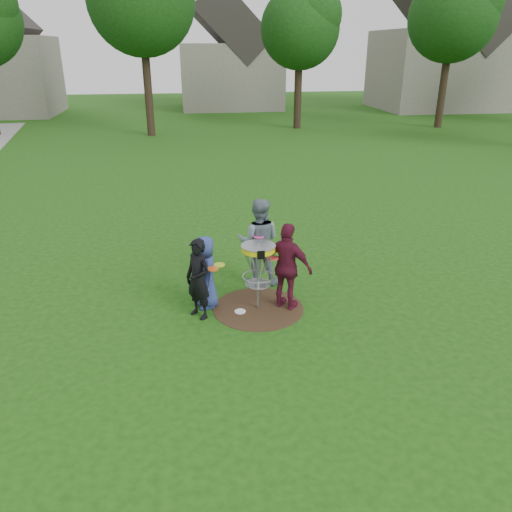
{
  "coord_description": "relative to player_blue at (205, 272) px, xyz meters",
  "views": [
    {
      "loc": [
        -1.32,
        -8.6,
        4.79
      ],
      "look_at": [
        0.0,
        0.3,
        1.0
      ],
      "focal_mm": 35.0,
      "sensor_mm": 36.0,
      "label": 1
    }
  ],
  "objects": [
    {
      "name": "player_blue",
      "position": [
        0.0,
        0.0,
        0.0
      ],
      "size": [
        0.67,
        0.83,
        1.47
      ],
      "primitive_type": "imported",
      "rotation": [
        0.0,
        0.0,
        -1.25
      ],
      "color": "navy",
      "rests_on": "ground"
    },
    {
      "name": "ground",
      "position": [
        1.0,
        -0.27,
        -0.73
      ],
      "size": [
        100.0,
        100.0,
        0.0
      ],
      "primitive_type": "plane",
      "color": "#19470F",
      "rests_on": "ground"
    },
    {
      "name": "disc_on_grass",
      "position": [
        0.63,
        -0.37,
        -0.73
      ],
      "size": [
        0.22,
        0.22,
        0.02
      ],
      "primitive_type": "cylinder",
      "color": "white",
      "rests_on": "ground"
    },
    {
      "name": "held_discs",
      "position": [
        0.71,
        -0.02,
        0.29
      ],
      "size": [
        1.38,
        1.24,
        0.28
      ],
      "color": "#CFEB1A",
      "rests_on": "ground"
    },
    {
      "name": "house_row",
      "position": [
        5.78,
        32.79,
        3.41
      ],
      "size": [
        44.5,
        10.65,
        11.62
      ],
      "color": "gray",
      "rests_on": "ground"
    },
    {
      "name": "player_grey",
      "position": [
        1.19,
        0.92,
        0.22
      ],
      "size": [
        1.06,
        0.91,
        1.9
      ],
      "primitive_type": "imported",
      "rotation": [
        0.0,
        0.0,
        2.92
      ],
      "color": "slate",
      "rests_on": "ground"
    },
    {
      "name": "disc_golf_basket",
      "position": [
        1.0,
        -0.27,
        0.28
      ],
      "size": [
        0.66,
        0.67,
        1.38
      ],
      "color": "#9EA0A5",
      "rests_on": "ground"
    },
    {
      "name": "tree_row",
      "position": [
        1.44,
        20.4,
        5.47
      ],
      "size": [
        51.2,
        17.42,
        9.9
      ],
      "color": "#38281C",
      "rests_on": "ground"
    },
    {
      "name": "player_black",
      "position": [
        -0.16,
        -0.41,
        0.05
      ],
      "size": [
        0.66,
        0.68,
        1.57
      ],
      "primitive_type": "imported",
      "rotation": [
        0.0,
        0.0,
        -0.86
      ],
      "color": "black",
      "rests_on": "ground"
    },
    {
      "name": "dirt_patch",
      "position": [
        1.0,
        -0.27,
        -0.73
      ],
      "size": [
        1.8,
        1.8,
        0.01
      ],
      "primitive_type": "cylinder",
      "color": "#47331E",
      "rests_on": "ground"
    },
    {
      "name": "player_maroon",
      "position": [
        1.56,
        -0.31,
        0.14
      ],
      "size": [
        1.07,
        0.97,
        1.75
      ],
      "primitive_type": "imported",
      "rotation": [
        0.0,
        0.0,
        2.47
      ],
      "color": "#5B152B",
      "rests_on": "ground"
    }
  ]
}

